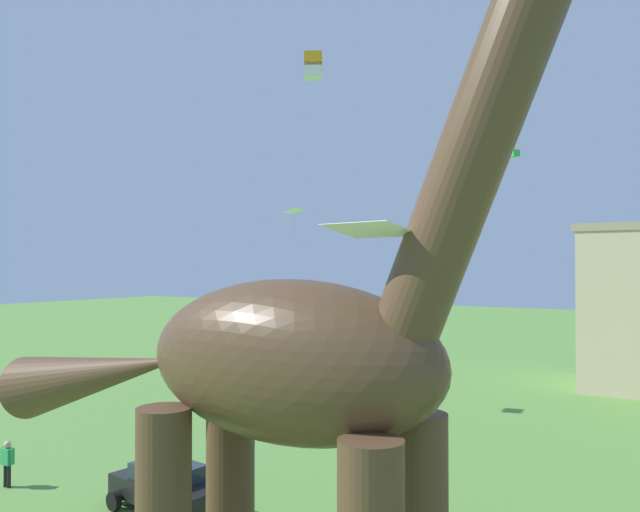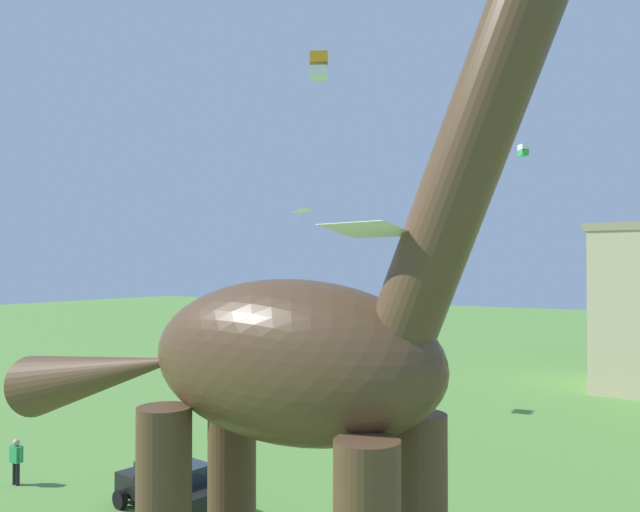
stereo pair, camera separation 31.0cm
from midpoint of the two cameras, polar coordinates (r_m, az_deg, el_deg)
name	(u,v)px [view 1 (the left image)]	position (r m, az deg, el deg)	size (l,w,h in m)	color
dinosaur_sculpture	(286,361)	(13.43, -3.80, -9.43)	(16.24, 3.44, 16.97)	#513823
parked_sedan_left	(168,486)	(22.90, -14.01, -19.56)	(4.41, 2.37, 1.55)	black
person_near_flyer	(7,459)	(26.99, -26.73, -16.09)	(0.63, 0.28, 1.70)	black
kite_high_right	(295,211)	(35.88, -2.56, 4.08)	(0.96, 1.24, 1.45)	white
kite_mid_right	(370,230)	(11.67, 3.81, 2.37)	(1.73, 1.42, 0.23)	white
kite_apex	(313,66)	(25.35, -0.98, 16.81)	(0.92, 0.92, 0.97)	orange
kite_trailing	(514,151)	(32.30, 16.90, 9.07)	(0.53, 0.53, 0.54)	white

